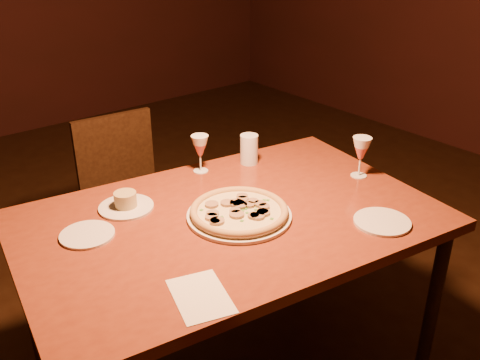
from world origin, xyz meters
TOP-DOWN VIEW (x-y plane):
  - dining_table at (-0.02, 0.06)m, footprint 1.57×1.14m
  - chair_far at (0.06, 1.00)m, footprint 0.45×0.45m
  - pizza_plate at (0.00, 0.04)m, footprint 0.37×0.37m
  - ramekin_saucer at (-0.27, 0.35)m, footprint 0.20×0.20m
  - wine_glass_far at (0.12, 0.43)m, footprint 0.07×0.07m
  - wine_glass_right at (0.59, -0.01)m, footprint 0.08×0.08m
  - water_tumbler at (0.33, 0.37)m, footprint 0.08×0.08m
  - side_plate_left at (-0.46, 0.26)m, footprint 0.18×0.18m
  - side_plate_near at (0.35, -0.31)m, footprint 0.19×0.19m
  - menu_card at (-0.36, -0.23)m, footprint 0.20×0.24m

SIDE VIEW (x-z plane):
  - chair_far at x=0.06m, z-range 0.05..0.90m
  - dining_table at x=-0.02m, z-range 0.32..1.09m
  - menu_card at x=-0.36m, z-range 0.77..0.78m
  - side_plate_left at x=-0.46m, z-range 0.77..0.78m
  - side_plate_near at x=0.35m, z-range 0.77..0.78m
  - ramekin_saucer at x=-0.27m, z-range 0.76..0.83m
  - pizza_plate at x=0.00m, z-range 0.78..0.82m
  - water_tumbler at x=0.33m, z-range 0.77..0.90m
  - wine_glass_far at x=0.12m, z-range 0.77..0.93m
  - wine_glass_right at x=0.59m, z-range 0.77..0.94m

